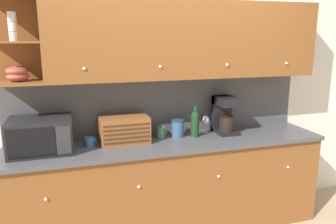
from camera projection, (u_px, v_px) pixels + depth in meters
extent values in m
plane|color=tan|center=(163.00, 214.00, 3.66)|extent=(24.00, 24.00, 0.00)
cube|color=white|center=(161.00, 99.00, 3.40)|extent=(5.46, 0.06, 2.60)
cube|color=brown|center=(171.00, 188.00, 3.29)|extent=(3.06, 0.58, 0.91)
cube|color=#4C4C51|center=(171.00, 143.00, 3.17)|extent=(3.08, 0.61, 0.04)
sphere|color=white|center=(46.00, 199.00, 2.64)|extent=(0.03, 0.03, 0.03)
sphere|color=white|center=(139.00, 187.00, 2.86)|extent=(0.03, 0.03, 0.03)
sphere|color=white|center=(219.00, 176.00, 3.07)|extent=(0.03, 0.03, 0.03)
sphere|color=white|center=(288.00, 167.00, 3.29)|extent=(0.03, 0.03, 0.03)
cube|color=#4C4C51|center=(162.00, 105.00, 3.38)|extent=(3.06, 0.01, 0.60)
cube|color=brown|center=(188.00, 40.00, 3.13)|extent=(2.64, 0.36, 0.72)
cube|color=brown|center=(17.00, 40.00, 2.85)|extent=(0.42, 0.02, 0.72)
cube|color=brown|center=(18.00, 83.00, 2.77)|extent=(0.42, 0.36, 0.02)
cube|color=brown|center=(14.00, 42.00, 2.70)|extent=(0.42, 0.36, 0.02)
sphere|color=white|center=(84.00, 69.00, 2.73)|extent=(0.03, 0.03, 0.03)
sphere|color=white|center=(160.00, 67.00, 2.91)|extent=(0.03, 0.03, 0.03)
sphere|color=white|center=(227.00, 65.00, 3.10)|extent=(0.03, 0.03, 0.03)
sphere|color=white|center=(287.00, 63.00, 3.29)|extent=(0.03, 0.03, 0.03)
ellipsoid|color=#9E473D|center=(18.00, 77.00, 2.76)|extent=(0.18, 0.18, 0.08)
ellipsoid|color=#9E473D|center=(17.00, 71.00, 2.75)|extent=(0.18, 0.18, 0.08)
cylinder|color=silver|center=(14.00, 36.00, 2.69)|extent=(0.07, 0.07, 0.08)
cylinder|color=silver|center=(13.00, 27.00, 2.67)|extent=(0.07, 0.07, 0.08)
cylinder|color=silver|center=(12.00, 16.00, 2.65)|extent=(0.07, 0.07, 0.08)
cube|color=black|center=(41.00, 135.00, 2.84)|extent=(0.53, 0.41, 0.30)
cube|color=black|center=(31.00, 143.00, 2.63)|extent=(0.37, 0.01, 0.24)
cube|color=#2D2D33|center=(64.00, 140.00, 2.70)|extent=(0.12, 0.01, 0.24)
cylinder|color=#38669E|center=(90.00, 142.00, 3.00)|extent=(0.09, 0.09, 0.09)
torus|color=#38669E|center=(96.00, 141.00, 3.02)|extent=(0.01, 0.06, 0.06)
cube|color=brown|center=(125.00, 130.00, 3.10)|extent=(0.46, 0.26, 0.25)
cube|color=#4B2C16|center=(127.00, 142.00, 3.00)|extent=(0.42, 0.01, 0.02)
cube|color=#4B2C16|center=(127.00, 138.00, 2.99)|extent=(0.42, 0.01, 0.02)
cube|color=#4B2C16|center=(127.00, 134.00, 2.98)|extent=(0.42, 0.01, 0.02)
cube|color=#4B2C16|center=(127.00, 129.00, 2.97)|extent=(0.42, 0.01, 0.02)
cube|color=#4B2C16|center=(127.00, 125.00, 2.96)|extent=(0.42, 0.01, 0.02)
cylinder|color=#4C845B|center=(161.00, 132.00, 3.27)|extent=(0.08, 0.08, 0.11)
torus|color=#4C845B|center=(165.00, 131.00, 3.29)|extent=(0.01, 0.07, 0.07)
cylinder|color=#33567A|center=(178.00, 129.00, 3.30)|extent=(0.13, 0.13, 0.16)
cylinder|color=navy|center=(178.00, 121.00, 3.28)|extent=(0.13, 0.13, 0.01)
cylinder|color=#19381E|center=(195.00, 126.00, 3.29)|extent=(0.08, 0.08, 0.22)
sphere|color=#19381E|center=(195.00, 115.00, 3.27)|extent=(0.08, 0.08, 0.08)
cylinder|color=#19381E|center=(195.00, 109.00, 3.25)|extent=(0.03, 0.03, 0.08)
cylinder|color=silver|center=(206.00, 132.00, 3.47)|extent=(0.07, 0.07, 0.01)
cylinder|color=silver|center=(206.00, 128.00, 3.46)|extent=(0.01, 0.01, 0.07)
ellipsoid|color=silver|center=(206.00, 120.00, 3.44)|extent=(0.07, 0.07, 0.10)
cube|color=black|center=(225.00, 131.00, 3.44)|extent=(0.21, 0.28, 0.03)
cylinder|color=black|center=(227.00, 124.00, 3.40)|extent=(0.16, 0.16, 0.15)
cube|color=black|center=(222.00, 113.00, 3.50)|extent=(0.21, 0.06, 0.38)
cube|color=black|center=(227.00, 101.00, 3.36)|extent=(0.21, 0.28, 0.08)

